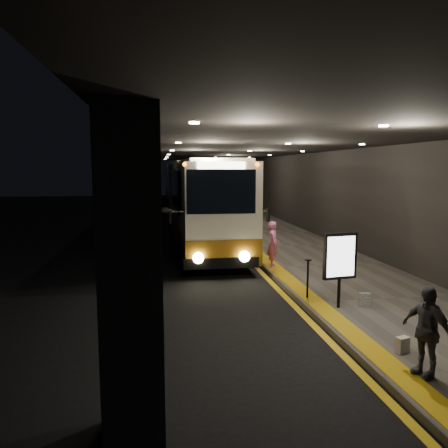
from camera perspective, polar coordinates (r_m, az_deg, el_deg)
ground at (r=14.19m, az=-3.71°, el=-7.41°), size 90.00×90.00×0.00m
lane_line_white at (r=19.04m, az=-10.42°, el=-3.70°), size 0.12×50.00×0.01m
kerb_stripe_yellow at (r=19.34m, az=1.98°, el=-3.41°), size 0.18×50.00×0.01m
sidewalk at (r=19.90m, az=8.80°, el=-2.98°), size 4.50×50.00×0.15m
tactile_strip at (r=19.41m, az=3.44°, el=-2.93°), size 0.50×50.00×0.01m
terminal_wall at (r=20.38m, az=15.04°, el=5.37°), size 0.10×50.00×6.00m
support_columns at (r=17.74m, az=-9.71°, el=2.67°), size 0.80×24.80×4.40m
canopy at (r=19.06m, az=2.50°, el=10.31°), size 9.00×50.00×0.40m
coach_main at (r=19.88m, az=-2.83°, el=2.20°), size 2.74×12.31×3.82m
coach_second at (r=31.82m, az=-4.67°, el=4.22°), size 2.72×12.58×3.95m
coach_third at (r=46.19m, az=-5.91°, el=4.99°), size 2.57×11.68×3.66m
passenger_boarding at (r=15.37m, az=6.42°, el=-2.64°), size 0.50×0.66×1.62m
passenger_waiting_grey at (r=8.18m, az=24.90°, el=-12.51°), size 0.74×1.01×1.55m
bag_polka at (r=11.71m, az=17.88°, el=-9.35°), size 0.29×0.17×0.33m
bag_plain at (r=9.14m, az=22.26°, el=-14.42°), size 0.28×0.21×0.31m
info_sign at (r=11.13m, az=14.93°, el=-4.26°), size 0.89×0.24×1.88m
stanchion_post at (r=11.92m, az=10.87°, el=-7.07°), size 0.05×0.05×1.04m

